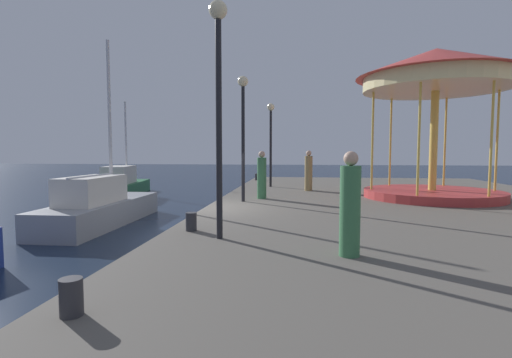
{
  "coord_description": "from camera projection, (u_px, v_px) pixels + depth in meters",
  "views": [
    {
      "loc": [
        2.89,
        -11.43,
        2.54
      ],
      "look_at": [
        0.94,
        5.65,
        1.27
      ],
      "focal_mm": 26.39,
      "sensor_mm": 36.0,
      "label": 1
    }
  ],
  "objects": [
    {
      "name": "sailboat_green",
      "position": [
        122.0,
        185.0,
        21.59
      ],
      "size": [
        2.77,
        6.12,
        5.48
      ],
      "color": "#236638",
      "rests_on": "ground"
    },
    {
      "name": "person_mid_promenade",
      "position": [
        262.0,
        176.0,
        13.79
      ],
      "size": [
        0.34,
        0.34,
        1.75
      ],
      "color": "#387247",
      "rests_on": "quay_dock"
    },
    {
      "name": "ground_plane",
      "position": [
        206.0,
        232.0,
        11.84
      ],
      "size": [
        120.0,
        120.0,
        0.0
      ],
      "primitive_type": "plane",
      "color": "#162338"
    },
    {
      "name": "lamp_post_mid_promenade",
      "position": [
        243.0,
        116.0,
        12.83
      ],
      "size": [
        0.36,
        0.36,
        4.29
      ],
      "color": "black",
      "rests_on": "quay_dock"
    },
    {
      "name": "person_by_the_water",
      "position": [
        309.0,
        172.0,
        16.56
      ],
      "size": [
        0.34,
        0.34,
        1.77
      ],
      "color": "#937A4C",
      "rests_on": "quay_dock"
    },
    {
      "name": "quay_dock",
      "position": [
        434.0,
        224.0,
        11.04
      ],
      "size": [
        13.7,
        27.78,
        0.8
      ],
      "primitive_type": "cube",
      "color": "#5B564F",
      "rests_on": "ground"
    },
    {
      "name": "bollard_north",
      "position": [
        71.0,
        297.0,
        3.96
      ],
      "size": [
        0.24,
        0.24,
        0.4
      ],
      "primitive_type": "cylinder",
      "color": "#2D2D33",
      "rests_on": "quay_dock"
    },
    {
      "name": "bollard_south",
      "position": [
        257.0,
        177.0,
        22.64
      ],
      "size": [
        0.24,
        0.24,
        0.4
      ],
      "primitive_type": "cylinder",
      "color": "#2D2D33",
      "rests_on": "quay_dock"
    },
    {
      "name": "carousel",
      "position": [
        436.0,
        86.0,
        13.69
      ],
      "size": [
        5.69,
        5.69,
        5.46
      ],
      "color": "#B23333",
      "rests_on": "quay_dock"
    },
    {
      "name": "bollard_center",
      "position": [
        191.0,
        222.0,
        8.22
      ],
      "size": [
        0.24,
        0.24,
        0.4
      ],
      "primitive_type": "cylinder",
      "color": "#2D2D33",
      "rests_on": "quay_dock"
    },
    {
      "name": "person_near_carousel",
      "position": [
        350.0,
        207.0,
        6.19
      ],
      "size": [
        0.34,
        0.34,
        1.74
      ],
      "color": "#387247",
      "rests_on": "quay_dock"
    },
    {
      "name": "lamp_post_far_end",
      "position": [
        271.0,
        129.0,
        18.29
      ],
      "size": [
        0.36,
        0.36,
        4.06
      ],
      "color": "black",
      "rests_on": "quay_dock"
    },
    {
      "name": "lamp_post_near_edge",
      "position": [
        219.0,
        80.0,
        7.28
      ],
      "size": [
        0.36,
        0.36,
        4.61
      ],
      "color": "black",
      "rests_on": "quay_dock"
    },
    {
      "name": "sailboat_grey",
      "position": [
        99.0,
        206.0,
        12.9
      ],
      "size": [
        1.79,
        5.9,
        6.49
      ],
      "color": "gray",
      "rests_on": "ground"
    }
  ]
}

